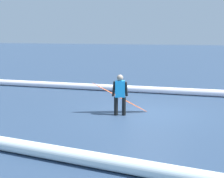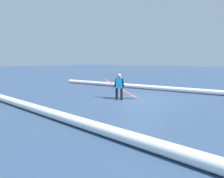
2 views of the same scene
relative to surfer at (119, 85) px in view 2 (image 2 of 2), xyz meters
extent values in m
plane|color=navy|center=(-0.82, -0.71, -0.81)|extent=(172.94, 172.94, 0.00)
cylinder|color=black|center=(0.13, 0.05, -0.48)|extent=(0.14, 0.14, 0.65)
cylinder|color=black|center=(-0.13, -0.05, -0.48)|extent=(0.14, 0.14, 0.65)
cube|color=#198CD8|center=(0.00, 0.00, 0.14)|extent=(0.39, 0.30, 0.58)
sphere|color=gray|center=(0.00, 0.00, 0.53)|extent=(0.22, 0.22, 0.22)
cylinder|color=black|center=(0.20, 0.07, 0.14)|extent=(0.09, 0.23, 0.53)
cylinder|color=black|center=(-0.20, -0.07, 0.14)|extent=(0.09, 0.21, 0.53)
ellipsoid|color=#E55926|center=(0.13, -0.37, -0.24)|extent=(1.93, 1.22, 1.17)
ellipsoid|color=black|center=(0.13, -0.37, -0.23)|extent=(1.50, 0.88, 0.94)
cylinder|color=white|center=(1.53, -4.65, -0.64)|extent=(14.99, 1.22, 0.33)
cylinder|color=white|center=(-1.50, 4.59, -0.64)|extent=(23.93, 1.92, 0.34)
camera|label=1|loc=(-3.77, 10.63, 1.99)|focal=52.46mm
camera|label=2|loc=(-6.26, 8.85, 1.30)|focal=31.62mm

